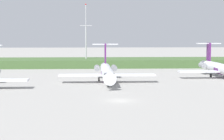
# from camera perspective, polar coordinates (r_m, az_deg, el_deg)

# --- Properties ---
(ground_plane) EXTENTS (500.00, 500.00, 0.00)m
(ground_plane) POSITION_cam_1_polar(r_m,az_deg,el_deg) (97.30, -0.13, -1.53)
(ground_plane) COLOR #9E9B96
(grass_berm) EXTENTS (320.00, 20.00, 2.75)m
(grass_berm) POSITION_cam_1_polar(r_m,az_deg,el_deg) (140.17, -1.03, 1.09)
(grass_berm) COLOR #426033
(grass_berm) RESTS_ON ground
(regional_jet_third) EXTENTS (22.81, 31.00, 9.00)m
(regional_jet_third) POSITION_cam_1_polar(r_m,az_deg,el_deg) (94.09, -0.75, -0.21)
(regional_jet_third) COLOR silver
(regional_jet_third) RESTS_ON ground
(regional_jet_fourth) EXTENTS (22.81, 31.00, 9.00)m
(regional_jet_fourth) POSITION_cam_1_polar(r_m,az_deg,el_deg) (107.09, 15.44, 0.26)
(regional_jet_fourth) COLOR silver
(regional_jet_fourth) RESTS_ON ground
(antenna_mast) EXTENTS (4.40, 0.50, 22.31)m
(antenna_mast) POSITION_cam_1_polar(r_m,az_deg,el_deg) (140.95, -3.80, 4.31)
(antenna_mast) COLOR #B2B2B7
(antenna_mast) RESTS_ON ground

